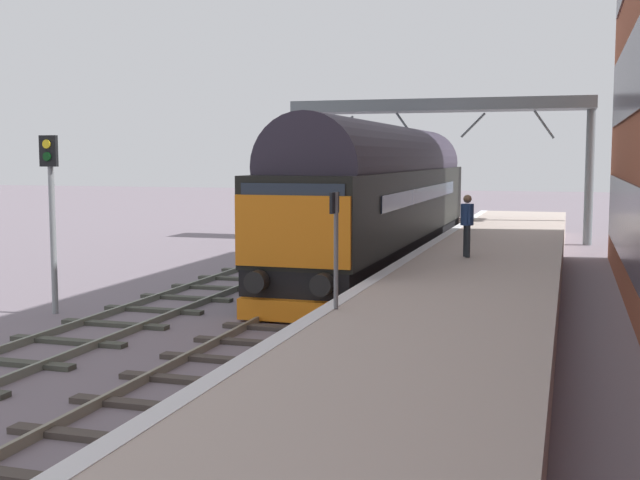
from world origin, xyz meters
TOP-DOWN VIEW (x-y plane):
  - ground_plane at (0.00, 0.00)m, footprint 140.00×140.00m
  - track_main at (0.00, -0.00)m, footprint 2.50×60.00m
  - track_adjacent_west at (-3.54, -0.00)m, footprint 2.50×60.00m
  - station_platform at (3.60, 0.00)m, footprint 4.00×44.00m
  - diesel_locomotive at (0.00, 7.00)m, footprint 2.74×18.35m
  - signal_post_near at (-5.64, -2.57)m, footprint 0.44×0.22m
  - platform_number_sign at (1.91, -5.20)m, footprint 0.10×0.44m
  - waiting_passenger at (3.19, 2.89)m, footprint 0.44×0.48m
  - overhead_footbridge at (0.28, 16.65)m, footprint 12.84×2.00m

SIDE VIEW (x-z plane):
  - ground_plane at x=0.00m, z-range 0.00..0.00m
  - track_main at x=0.00m, z-range -0.02..0.13m
  - track_adjacent_west at x=-3.54m, z-range -0.02..0.13m
  - station_platform at x=3.60m, z-range 0.00..1.01m
  - waiting_passenger at x=3.19m, z-range 1.17..2.81m
  - platform_number_sign at x=1.91m, z-range 1.33..3.36m
  - diesel_locomotive at x=0.00m, z-range 0.14..4.82m
  - signal_post_near at x=-5.64m, z-range 0.53..4.65m
  - overhead_footbridge at x=0.28m, z-range 2.48..8.55m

